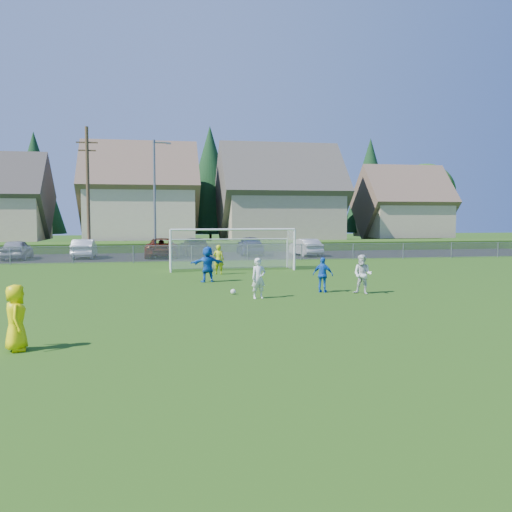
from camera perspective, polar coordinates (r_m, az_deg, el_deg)
The scene contains 22 objects.
ground at distance 17.14m, azimuth 4.97°, elevation -6.61°, with size 160.00×160.00×0.00m, color #193D0C.
asphalt_lot at distance 44.06m, azimuth -4.68°, elevation 0.02°, with size 60.00×60.00×0.00m, color black.
grass_embankment at distance 51.49m, azimuth -5.55°, elevation 1.05°, with size 70.00×6.00×0.80m, color #1E420F.
soccer_ball at distance 22.36m, azimuth -2.42°, elevation -3.77°, with size 0.22×0.22×0.22m, color white.
referee at distance 14.16m, azimuth -23.97°, elevation -5.97°, with size 0.78×0.51×1.60m, color #FFEE05.
player_white_a at distance 21.13m, azimuth 0.27°, elevation -2.36°, with size 0.58×0.38×1.59m, color white.
player_white_b at distance 22.79m, azimuth 11.16°, elevation -1.91°, with size 0.79×0.62×1.63m, color white.
player_blue_a at distance 23.01m, azimuth 7.06°, elevation -1.99°, with size 0.87×0.36×1.49m, color blue.
player_blue_b at distance 26.55m, azimuth -5.13°, elevation -0.85°, with size 1.63×0.52×1.76m, color blue.
goalkeeper at distance 30.00m, azimuth -3.96°, elevation -0.37°, with size 0.60×0.39×1.64m, color #B5C417.
car_a at distance 44.12m, azimuth -23.87°, elevation 0.63°, with size 1.75×4.35×1.48m, color #97999E.
car_b at distance 43.70m, azimuth -17.62°, elevation 0.74°, with size 1.54×4.40×1.45m, color silver.
car_c at distance 43.16m, azimuth -9.93°, elevation 0.87°, with size 2.50×5.42×1.51m, color #501809.
car_d at distance 43.60m, azimuth -6.49°, elevation 0.93°, with size 2.08×5.13×1.49m, color black.
car_e at distance 44.66m, azimuth -0.65°, elevation 1.11°, with size 1.89×4.71×1.60m, color #161850.
car_f at distance 44.25m, azimuth 5.25°, elevation 0.93°, with size 1.47×4.23×1.39m, color #B3B3B3.
soccer_goal at distance 32.61m, azimuth -2.61°, elevation 1.41°, with size 7.42×1.90×2.50m.
chainlink_fence at distance 38.56m, azimuth -3.84°, elevation 0.35°, with size 52.06×0.06×1.20m.
streetlight at distance 42.24m, azimuth -10.55°, elevation 6.34°, with size 1.38×0.18×9.00m.
utility_pole at distance 43.53m, azimuth -17.27°, elevation 6.56°, with size 1.60×0.26×10.00m.
houses_row at distance 59.17m, azimuth -4.32°, elevation 8.18°, with size 53.90×11.45×13.27m.
tree_row at distance 65.29m, azimuth -5.75°, elevation 7.43°, with size 65.98×12.36×13.80m.
Camera 1 is at (-4.54, -16.21, 3.21)m, focal length 38.00 mm.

